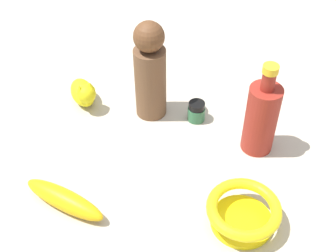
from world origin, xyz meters
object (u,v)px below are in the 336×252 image
at_px(nail_polish_jar, 196,111).
at_px(person_figure_adult, 150,72).
at_px(bottle_tall, 261,117).
at_px(cat_figurine, 83,92).
at_px(bowl, 243,212).
at_px(banana, 64,200).

xyz_separation_m(nail_polish_jar, person_figure_adult, (0.04, 0.10, 0.09)).
relative_size(bottle_tall, person_figure_adult, 0.90).
relative_size(cat_figurine, bowl, 0.89).
relative_size(bottle_tall, bowl, 1.57).
relative_size(cat_figurine, banana, 0.68).
height_order(bottle_tall, person_figure_adult, person_figure_adult).
bearing_deg(cat_figurine, bowl, -143.99).
bearing_deg(bowl, person_figure_adult, 20.76).
bearing_deg(nail_polish_jar, bowl, -174.62).
distance_m(cat_figurine, banana, 0.31).
relative_size(banana, bottle_tall, 0.83).
bearing_deg(cat_figurine, person_figure_adult, -108.81).
bearing_deg(bottle_tall, banana, 103.94).
height_order(cat_figurine, bowl, cat_figurine).
bearing_deg(bottle_tall, bowl, 155.82).
xyz_separation_m(banana, person_figure_adult, (0.25, -0.20, 0.10)).
bearing_deg(banana, bowl, -157.18).
bearing_deg(person_figure_adult, banana, 141.83).
bearing_deg(bottle_tall, cat_figurine, 61.29).
height_order(bottle_tall, bowl, bottle_tall).
height_order(banana, person_figure_adult, person_figure_adult).
height_order(banana, nail_polish_jar, nail_polish_jar).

